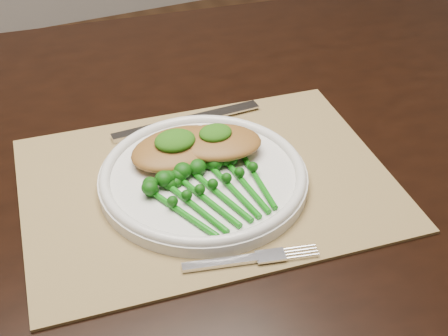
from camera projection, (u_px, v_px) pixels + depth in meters
name	position (u px, v px, depth m)	size (l,w,h in m)	color
dining_table	(154.00, 310.00, 1.15)	(1.70, 1.10, 0.75)	black
placemat	(207.00, 183.00, 0.84)	(0.49, 0.36, 0.00)	olive
dinner_plate	(203.00, 176.00, 0.83)	(0.28, 0.28, 0.03)	silver
knife	(173.00, 124.00, 0.95)	(0.24, 0.02, 0.01)	silver
fork	(260.00, 257.00, 0.73)	(0.16, 0.05, 0.00)	silver
chicken_fillet_left	(179.00, 148.00, 0.85)	(0.14, 0.10, 0.03)	olive
chicken_fillet_right	(217.00, 142.00, 0.86)	(0.12, 0.09, 0.02)	olive
pesto_dollop_left	(175.00, 141.00, 0.84)	(0.06, 0.05, 0.02)	#16470A
pesto_dollop_right	(215.00, 133.00, 0.85)	(0.05, 0.04, 0.02)	#16470A
broccolini_bundle	(221.00, 196.00, 0.79)	(0.16, 0.18, 0.04)	#0E680D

